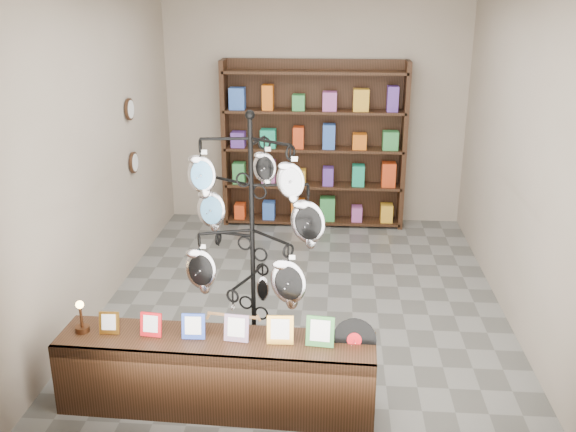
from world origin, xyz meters
name	(u,v)px	position (x,y,z in m)	size (l,w,h in m)	color
ground	(304,296)	(0.00, 0.00, 0.00)	(5.00, 5.00, 0.00)	slate
room_envelope	(305,121)	(0.00, 0.00, 1.85)	(5.00, 5.00, 5.00)	#AC9D8B
display_tree	(252,230)	(-0.33, -1.46, 1.27)	(1.15, 1.10, 2.20)	black
front_shelf	(217,373)	(-0.56, -1.93, 0.29)	(2.38, 0.57, 0.84)	black
back_shelving	(314,150)	(0.00, 2.30, 1.03)	(2.42, 0.36, 2.20)	black
wall_clocks	(132,136)	(-1.97, 0.80, 1.50)	(0.03, 0.24, 0.84)	black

